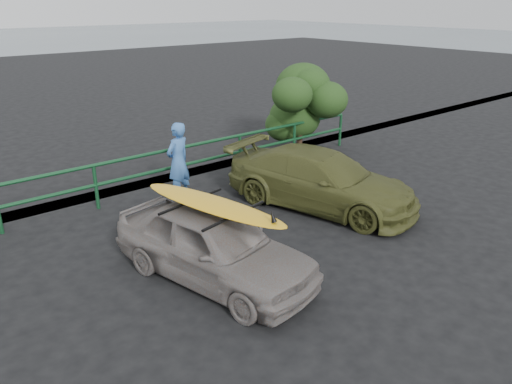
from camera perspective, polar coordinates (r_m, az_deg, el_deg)
ground at (r=8.26m, az=3.17°, el=-10.64°), size 80.00×80.00×0.00m
guardrail at (r=11.84m, az=-13.39°, el=1.70°), size 14.00×0.08×1.04m
shrub_right at (r=14.79m, az=3.11°, el=8.85°), size 3.20×2.40×2.40m
sedan at (r=8.18m, az=-4.88°, el=-6.00°), size 2.19×3.88×1.25m
olive_vehicle at (r=11.10m, az=7.46°, el=1.40°), size 2.86×4.65×1.26m
man at (r=11.49m, az=-8.89°, el=3.46°), size 0.76×0.60×1.81m
roof_rack at (r=7.91m, az=-5.02°, el=-1.82°), size 1.57×1.25×0.05m
surfboard at (r=7.89m, az=-5.04°, el=-1.38°), size 1.18×2.96×0.09m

